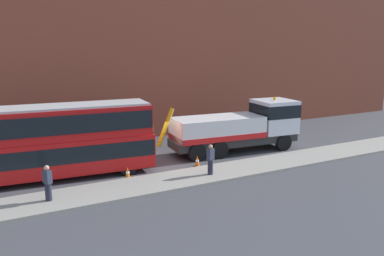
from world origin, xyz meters
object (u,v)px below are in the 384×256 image
double_decker_bus (52,139)px  traffic_cone_midway (197,162)px  pedestrian_onlooker (48,183)px  pedestrian_bystander (210,160)px  traffic_cone_near_bus (128,173)px  recovery_tow_truck (241,126)px

double_decker_bus → traffic_cone_midway: bearing=-8.7°
pedestrian_onlooker → pedestrian_bystander: 8.61m
pedestrian_bystander → pedestrian_onlooker: bearing=69.7°
pedestrian_onlooker → traffic_cone_near_bus: size_ratio=2.38×
recovery_tow_truck → traffic_cone_midway: 5.02m
pedestrian_onlooker → traffic_cone_midway: bearing=-15.4°
pedestrian_onlooker → pedestrian_bystander: same height
pedestrian_onlooker → traffic_cone_near_bus: 4.66m
recovery_tow_truck → pedestrian_onlooker: 13.74m
pedestrian_bystander → traffic_cone_midway: 2.04m
recovery_tow_truck → traffic_cone_midway: size_ratio=14.20×
double_decker_bus → traffic_cone_near_bus: 4.51m
traffic_cone_near_bus → traffic_cone_midway: (4.46, 0.18, 0.00)m
recovery_tow_truck → pedestrian_bystander: 6.05m
double_decker_bus → traffic_cone_near_bus: (3.53, -2.09, -1.89)m
traffic_cone_near_bus → recovery_tow_truck: bearing=13.0°
traffic_cone_midway → pedestrian_bystander: bearing=-96.3°
pedestrian_onlooker → traffic_cone_midway: size_ratio=2.38×
traffic_cone_midway → traffic_cone_near_bus: bearing=-177.7°
pedestrian_bystander → traffic_cone_midway: (0.21, 1.92, -0.64)m
pedestrian_bystander → traffic_cone_midway: size_ratio=2.38×
traffic_cone_near_bus → traffic_cone_midway: bearing=2.3°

